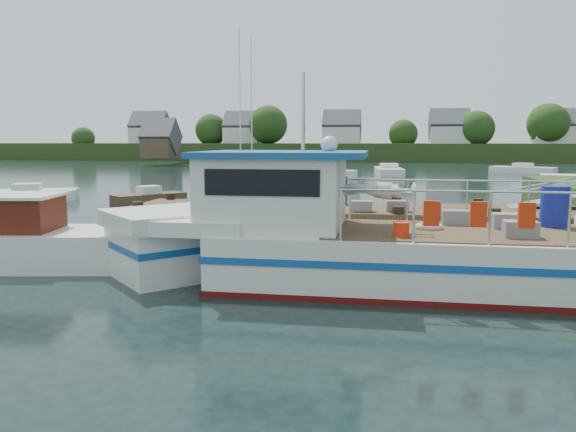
% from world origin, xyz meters
% --- Properties ---
extents(ground_plane, '(160.00, 160.00, 0.00)m').
position_xyz_m(ground_plane, '(0.00, 0.00, 0.00)').
color(ground_plane, black).
extents(far_shore, '(140.00, 42.55, 9.22)m').
position_xyz_m(far_shore, '(0.01, 82.37, 2.10)').
color(far_shore, '#2A401A').
rests_on(far_shore, ground).
extents(dock, '(16.60, 3.00, 4.78)m').
position_xyz_m(dock, '(6.51, 0.01, 2.24)').
color(dock, '#4E3B25').
rests_on(dock, ground).
extents(lobster_boat, '(12.31, 3.72, 5.85)m').
position_xyz_m(lobster_boat, '(0.53, -3.61, 1.06)').
color(lobster_boat, silver).
rests_on(lobster_boat, ground).
extents(moored_rowboat, '(3.34, 3.65, 1.08)m').
position_xyz_m(moored_rowboat, '(-10.18, 10.33, 0.40)').
color(moored_rowboat, '#4E3B25').
rests_on(moored_rowboat, ground).
extents(moored_far, '(6.56, 4.87, 1.07)m').
position_xyz_m(moored_far, '(15.96, 44.55, 0.40)').
color(moored_far, silver).
rests_on(moored_far, ground).
extents(moored_a, '(5.55, 3.67, 0.97)m').
position_xyz_m(moored_a, '(-18.19, 12.09, 0.36)').
color(moored_a, silver).
rests_on(moored_a, ground).
extents(moored_b, '(5.54, 2.82, 1.17)m').
position_xyz_m(moored_b, '(-3.36, 33.88, 0.43)').
color(moored_b, silver).
rests_on(moored_b, ground).
extents(moored_d, '(2.91, 6.98, 1.16)m').
position_xyz_m(moored_d, '(2.26, 39.13, 0.43)').
color(moored_d, silver).
rests_on(moored_d, ground).
extents(moored_e, '(2.86, 4.67, 1.22)m').
position_xyz_m(moored_e, '(-12.95, 31.23, 0.45)').
color(moored_e, black).
rests_on(moored_e, ground).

